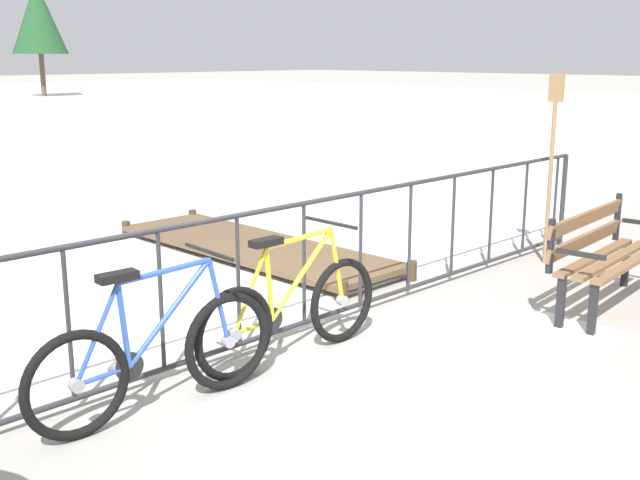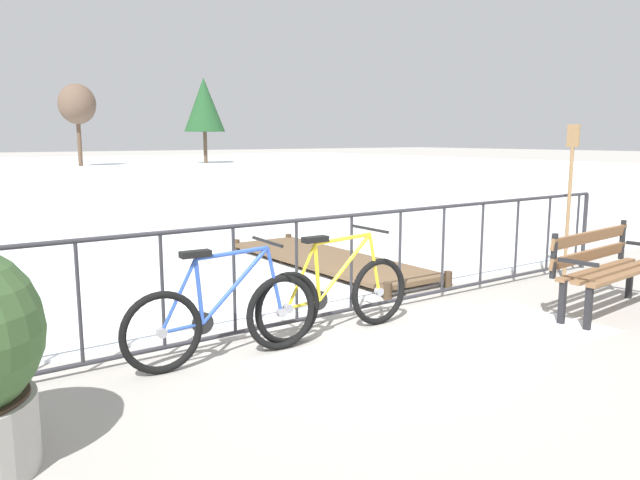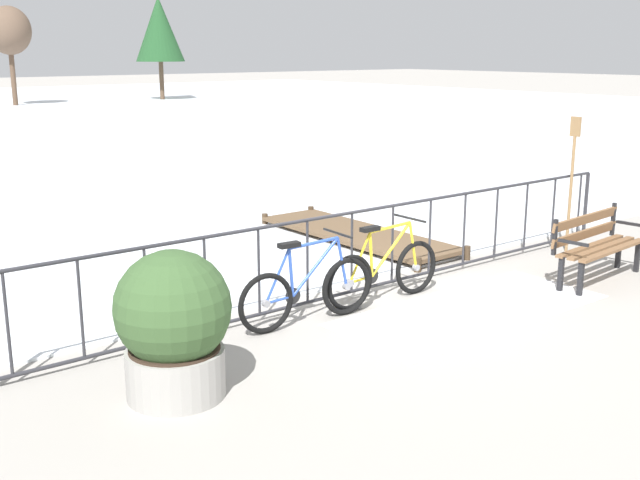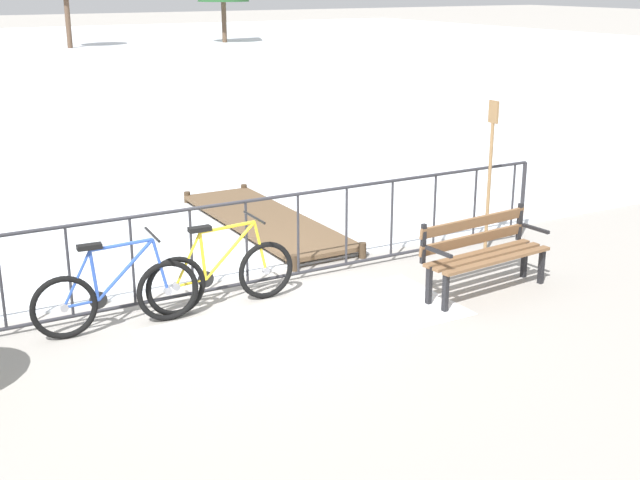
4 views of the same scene
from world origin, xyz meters
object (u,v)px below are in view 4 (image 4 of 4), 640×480
bicycle_near_railing (222,275)px  bicycle_second (117,296)px  oar_upright (490,167)px  park_bench (482,248)px

bicycle_near_railing → bicycle_second: bearing=-178.1°
bicycle_second → oar_upright: bearing=1.1°
bicycle_near_railing → bicycle_second: (-1.17, -0.04, 0.00)m
park_bench → oar_upright: oar_upright is taller
bicycle_near_railing → oar_upright: 3.83m
bicycle_second → oar_upright: 4.98m
bicycle_near_railing → bicycle_second: size_ratio=1.00×
park_bench → oar_upright: (0.99, 1.07, 0.63)m
park_bench → bicycle_near_railing: bearing=159.8°
bicycle_near_railing → bicycle_second: same height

